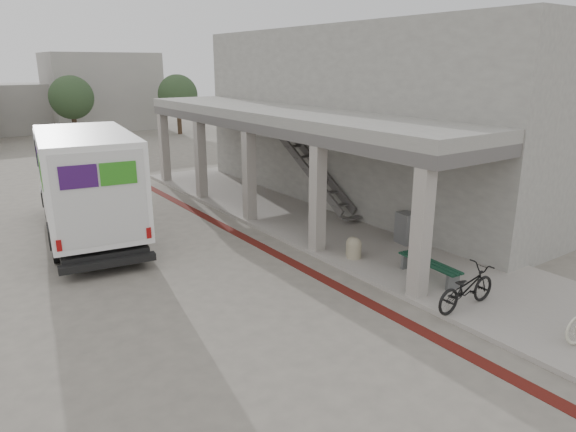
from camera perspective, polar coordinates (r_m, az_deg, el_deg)
ground at (r=14.42m, az=-2.18°, el=-6.36°), size 120.00×120.00×0.00m
bike_lane_stripe at (r=16.49m, az=-3.04°, el=-3.34°), size 0.35×40.00×0.01m
sidewalk at (r=16.75m, az=9.40°, el=-3.03°), size 4.40×28.00×0.12m
transit_building at (r=21.14m, az=6.83°, el=10.45°), size 7.60×17.00×7.00m
tree_mid at (r=42.26m, az=-22.92°, el=12.02°), size 3.20×3.20×4.80m
tree_right at (r=43.77m, az=-12.15°, el=13.04°), size 3.20×3.20×4.80m
fedex_truck at (r=18.34m, az=-21.58°, el=3.77°), size 3.73×8.71×3.60m
bench at (r=14.19m, az=15.44°, el=-5.42°), size 0.58×1.98×0.46m
bollard_near at (r=15.20m, az=7.38°, el=-3.51°), size 0.42×0.42×0.63m
bollard_far at (r=15.39m, az=7.19°, el=-3.34°), size 0.39×0.39×0.58m
utility_cabinet at (r=16.68m, az=12.96°, el=-1.31°), size 0.51×0.64×0.99m
bicycle_black at (r=12.71m, az=19.19°, el=-7.55°), size 1.92×0.67×1.01m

